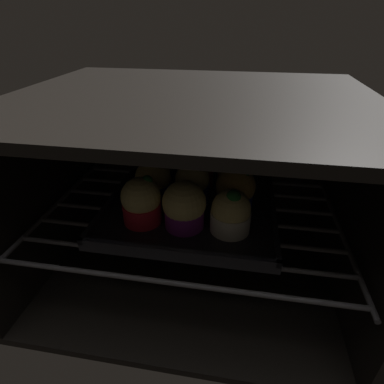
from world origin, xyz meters
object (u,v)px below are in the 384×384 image
object	(u,v)px
muffin_row1_col0	(153,181)
muffin_row1_col1	(193,184)
muffin_row2_col2	(234,169)
muffin_row0_col2	(231,213)
muffin_row1_col2	(235,189)
muffin_row2_col0	(163,165)
muffin_row2_col1	(200,168)
muffin_row0_col0	(142,202)
baking_tray	(192,204)
muffin_row0_col1	(183,206)

from	to	relation	value
muffin_row1_col0	muffin_row1_col1	world-z (taller)	same
muffin_row1_col0	muffin_row2_col2	size ratio (longest dim) A/B	0.95
muffin_row0_col2	muffin_row1_col2	xyz separation A→B (cm)	(0.41, 7.76, 0.06)
muffin_row2_col0	muffin_row2_col1	size ratio (longest dim) A/B	0.95
muffin_row2_col1	muffin_row0_col0	bearing A→B (deg)	-117.39
baking_tray	muffin_row1_col2	world-z (taller)	muffin_row1_col2
muffin_row0_col2	muffin_row2_col0	world-z (taller)	same
muffin_row2_col0	muffin_row0_col0	bearing A→B (deg)	-89.71
muffin_row0_col0	muffin_row2_col2	size ratio (longest dim) A/B	1.02
muffin_row2_col1	muffin_row1_col0	bearing A→B (deg)	-136.87
muffin_row2_col0	muffin_row2_col1	distance (cm)	7.86
muffin_row0_col2	muffin_row2_col0	distance (cm)	21.52
muffin_row0_col1	muffin_row2_col1	world-z (taller)	same
muffin_row0_col0	baking_tray	bearing A→B (deg)	45.41
muffin_row2_col1	muffin_row0_col2	bearing A→B (deg)	-64.07
muffin_row0_col0	muffin_row0_col2	xyz separation A→B (cm)	(15.13, -0.11, -0.48)
muffin_row0_col2	muffin_row1_col2	world-z (taller)	muffin_row0_col2
muffin_row2_col1	muffin_row1_col1	bearing A→B (deg)	-91.76
muffin_row2_col2	muffin_row0_col0	bearing A→B (deg)	-134.28
muffin_row2_col0	muffin_row2_col2	world-z (taller)	muffin_row2_col2
baking_tray	muffin_row1_col0	world-z (taller)	muffin_row1_col0
muffin_row0_col0	muffin_row0_col1	world-z (taller)	muffin_row0_col0
muffin_row2_col0	muffin_row0_col2	bearing A→B (deg)	-45.04
muffin_row1_col0	muffin_row2_col1	bearing A→B (deg)	43.13
muffin_row0_col2	muffin_row2_col2	xyz separation A→B (cm)	(-0.22, 15.39, 0.36)
muffin_row0_col2	muffin_row2_col2	size ratio (longest dim) A/B	0.96
muffin_row1_col1	muffin_row2_col1	xyz separation A→B (cm)	(0.22, 7.14, 0.05)
baking_tray	muffin_row1_col0	distance (cm)	8.62
muffin_row2_col1	baking_tray	bearing A→B (deg)	-92.72
baking_tray	muffin_row1_col0	xyz separation A→B (cm)	(-7.51, 0.12, 4.23)
baking_tray	muffin_row1_col0	bearing A→B (deg)	179.11
baking_tray	muffin_row0_col1	distance (cm)	8.91
muffin_row0_col1	muffin_row1_col2	xyz separation A→B (cm)	(8.27, 7.88, -0.41)
baking_tray	muffin_row1_col1	size ratio (longest dim) A/B	3.91
muffin_row0_col2	muffin_row2_col1	distance (cm)	16.81
muffin_row0_col0	muffin_row1_col1	distance (cm)	10.92
muffin_row1_col0	muffin_row2_col2	distance (cm)	16.83
baking_tray	muffin_row2_col1	world-z (taller)	muffin_row2_col1
muffin_row0_col0	muffin_row1_col1	world-z (taller)	muffin_row0_col0
muffin_row0_col1	muffin_row1_col0	xyz separation A→B (cm)	(-7.36, 7.86, -0.16)
muffin_row0_col1	muffin_row1_col2	bearing A→B (deg)	43.59
muffin_row0_col0	muffin_row0_col2	bearing A→B (deg)	-0.40
muffin_row1_col0	muffin_row2_col0	bearing A→B (deg)	89.91
muffin_row0_col2	muffin_row2_col0	xyz separation A→B (cm)	(-15.21, 15.23, 0.27)
baking_tray	muffin_row1_col2	bearing A→B (deg)	0.93
muffin_row2_col2	muffin_row2_col1	bearing A→B (deg)	-177.82
muffin_row0_col2	muffin_row1_col0	bearing A→B (deg)	153.01
muffin_row2_col1	muffin_row2_col2	xyz separation A→B (cm)	(7.13, 0.27, 0.06)
muffin_row2_col2	muffin_row0_col2	bearing A→B (deg)	-89.18
muffin_row1_col1	muffin_row2_col1	world-z (taller)	muffin_row2_col1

